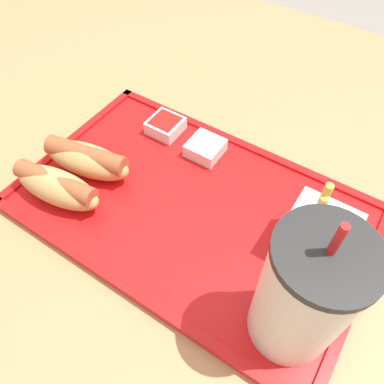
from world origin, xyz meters
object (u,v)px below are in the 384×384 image
(hot_dog_near, at_px, (87,159))
(fries_carton, at_px, (319,232))
(hot_dog_far, at_px, (57,186))
(soda_cup, at_px, (304,295))
(sauce_cup_mayo, at_px, (205,148))
(sauce_cup_ketchup, at_px, (165,125))

(hot_dog_near, height_order, fries_carton, fries_carton)
(hot_dog_far, bearing_deg, fries_carton, -160.04)
(soda_cup, xyz_separation_m, sauce_cup_mayo, (0.21, -0.17, -0.07))
(fries_carton, relative_size, sauce_cup_mayo, 2.39)
(soda_cup, relative_size, sauce_cup_ketchup, 4.08)
(fries_carton, xyz_separation_m, sauce_cup_mayo, (0.20, -0.06, -0.02))
(soda_cup, xyz_separation_m, sauce_cup_ketchup, (0.29, -0.18, -0.07))
(sauce_cup_ketchup, bearing_deg, hot_dog_far, 77.72)
(soda_cup, bearing_deg, sauce_cup_mayo, -39.06)
(sauce_cup_ketchup, bearing_deg, sauce_cup_mayo, 174.95)
(fries_carton, bearing_deg, hot_dog_far, 19.96)
(hot_dog_near, relative_size, sauce_cup_mayo, 2.76)
(soda_cup, distance_m, hot_dog_near, 0.33)
(hot_dog_near, xyz_separation_m, sauce_cup_ketchup, (-0.04, -0.13, -0.01))
(fries_carton, relative_size, sauce_cup_ketchup, 2.39)
(fries_carton, distance_m, sauce_cup_ketchup, 0.28)
(hot_dog_near, relative_size, sauce_cup_ketchup, 2.76)
(soda_cup, relative_size, sauce_cup_mayo, 4.08)
(hot_dog_far, relative_size, sauce_cup_ketchup, 2.72)
(soda_cup, height_order, hot_dog_far, soda_cup)
(hot_dog_far, xyz_separation_m, hot_dog_near, (0.00, -0.06, 0.00))
(soda_cup, distance_m, hot_dog_far, 0.33)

